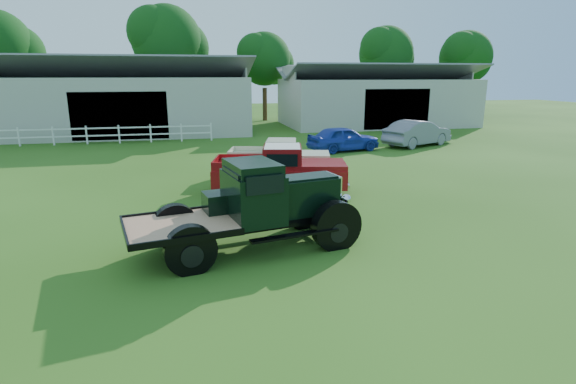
{
  "coord_description": "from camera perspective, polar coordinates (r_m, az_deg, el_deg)",
  "views": [
    {
      "loc": [
        -2.6,
        -11.28,
        4.4
      ],
      "look_at": [
        0.2,
        1.2,
        1.05
      ],
      "focal_mm": 28.0,
      "sensor_mm": 36.0,
      "label": 1
    }
  ],
  "objects": [
    {
      "name": "ground",
      "position": [
        12.38,
        0.31,
        -6.14
      ],
      "size": [
        120.0,
        120.0,
        0.0
      ],
      "primitive_type": "plane",
      "color": "#254C0F"
    },
    {
      "name": "tree_d",
      "position": [
        49.75,
        12.24,
        15.06
      ],
      "size": [
        6.0,
        6.0,
        10.0
      ],
      "primitive_type": null,
      "color": "#0F4911",
      "rests_on": "ground"
    },
    {
      "name": "misc_car_grey",
      "position": [
        29.84,
        16.11,
        7.2
      ],
      "size": [
        5.17,
        3.58,
        1.62
      ],
      "primitive_type": "imported",
      "rotation": [
        0.0,
        0.0,
        2.0
      ],
      "color": "slate",
      "rests_on": "ground"
    },
    {
      "name": "misc_car_blue",
      "position": [
        26.92,
        7.05,
        6.75
      ],
      "size": [
        4.59,
        2.61,
        1.47
      ],
      "primitive_type": "imported",
      "rotation": [
        0.0,
        0.0,
        1.78
      ],
      "color": "#1F38A8",
      "rests_on": "ground"
    },
    {
      "name": "vintage_flatbed",
      "position": [
        11.51,
        -4.98,
        -1.8
      ],
      "size": [
        6.13,
        3.39,
        2.29
      ],
      "primitive_type": null,
      "rotation": [
        0.0,
        0.0,
        0.2
      ],
      "color": "black",
      "rests_on": "ground"
    },
    {
      "name": "shed_left",
      "position": [
        37.57,
        -19.77,
        11.4
      ],
      "size": [
        18.8,
        10.2,
        5.6
      ],
      "primitive_type": null,
      "color": "#A5A4A0",
      "rests_on": "ground"
    },
    {
      "name": "tree_b",
      "position": [
        45.32,
        -15.0,
        15.92
      ],
      "size": [
        6.9,
        6.9,
        11.5
      ],
      "primitive_type": null,
      "color": "#0F4911",
      "rests_on": "ground"
    },
    {
      "name": "fence_rail",
      "position": [
        31.97,
        -22.44,
        6.76
      ],
      "size": [
        14.2,
        0.16,
        1.2
      ],
      "primitive_type": null,
      "color": "white",
      "rests_on": "ground"
    },
    {
      "name": "tree_e",
      "position": [
        51.88,
        21.49,
        14.09
      ],
      "size": [
        5.7,
        5.7,
        9.5
      ],
      "primitive_type": null,
      "color": "#0F4911",
      "rests_on": "ground"
    },
    {
      "name": "shed_right",
      "position": [
        41.76,
        11.03,
        11.95
      ],
      "size": [
        16.8,
        9.2,
        5.2
      ],
      "primitive_type": null,
      "color": "#A5A4A0",
      "rests_on": "ground"
    },
    {
      "name": "tree_c",
      "position": [
        44.93,
        -3.01,
        14.79
      ],
      "size": [
        5.4,
        5.4,
        9.0
      ],
      "primitive_type": null,
      "color": "#0F4911",
      "rests_on": "ground"
    },
    {
      "name": "red_pickup",
      "position": [
        16.89,
        -1.05,
        2.83
      ],
      "size": [
        5.42,
        3.03,
        1.86
      ],
      "primitive_type": null,
      "rotation": [
        0.0,
        0.0,
        -0.22
      ],
      "color": "maroon",
      "rests_on": "ground"
    },
    {
      "name": "white_pickup",
      "position": [
        19.58,
        -1.12,
        4.16
      ],
      "size": [
        4.8,
        2.85,
        1.65
      ],
      "primitive_type": null,
      "rotation": [
        0.0,
        0.0,
        -0.26
      ],
      "color": "#BBBA99",
      "rests_on": "ground"
    }
  ]
}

